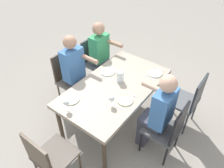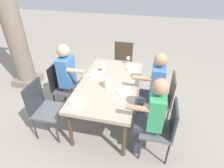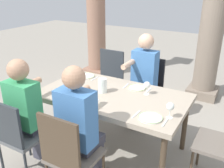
# 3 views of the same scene
# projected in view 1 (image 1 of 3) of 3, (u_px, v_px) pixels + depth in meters

# --- Properties ---
(ground_plane) EXTENTS (16.00, 16.00, 0.00)m
(ground_plane) POSITION_uv_depth(u_px,v_px,m) (115.00, 120.00, 3.62)
(ground_plane) COLOR gray
(dining_table) EXTENTS (1.71, 0.97, 0.74)m
(dining_table) POSITION_uv_depth(u_px,v_px,m) (115.00, 89.00, 3.19)
(dining_table) COLOR tan
(dining_table) RESTS_ON ground
(chair_west_north) EXTENTS (0.44, 0.44, 0.95)m
(chair_west_north) POSITION_uv_depth(u_px,v_px,m) (188.00, 99.00, 3.22)
(chair_west_north) COLOR #5B5E61
(chair_west_north) RESTS_ON ground
(chair_west_south) EXTENTS (0.44, 0.44, 0.91)m
(chair_west_south) POSITION_uv_depth(u_px,v_px,m) (95.00, 59.00, 4.07)
(chair_west_south) COLOR #5B5E61
(chair_west_south) RESTS_ON ground
(chair_mid_north) EXTENTS (0.44, 0.44, 0.93)m
(chair_mid_north) POSITION_uv_depth(u_px,v_px,m) (168.00, 128.00, 2.82)
(chair_mid_north) COLOR #4F4F50
(chair_mid_north) RESTS_ON ground
(chair_mid_south) EXTENTS (0.44, 0.44, 0.95)m
(chair_mid_south) POSITION_uv_depth(u_px,v_px,m) (69.00, 76.00, 3.65)
(chair_mid_south) COLOR #6A6158
(chair_mid_south) RESTS_ON ground
(chair_head_east) EXTENTS (0.44, 0.44, 0.93)m
(chair_head_east) POSITION_uv_depth(u_px,v_px,m) (49.00, 156.00, 2.49)
(chair_head_east) COLOR #6A6158
(chair_head_east) RESTS_ON ground
(diner_woman_green) EXTENTS (0.35, 0.50, 1.32)m
(diner_woman_green) POSITION_uv_depth(u_px,v_px,m) (158.00, 112.00, 2.79)
(diner_woman_green) COLOR #3F3F4C
(diner_woman_green) RESTS_ON ground
(diner_man_white) EXTENTS (0.35, 0.49, 1.32)m
(diner_man_white) POSITION_uv_depth(u_px,v_px,m) (77.00, 72.00, 3.46)
(diner_man_white) COLOR #3F3F4C
(diner_man_white) RESTS_ON ground
(diner_guest_third) EXTENTS (0.35, 0.50, 1.28)m
(diner_guest_third) POSITION_uv_depth(u_px,v_px,m) (102.00, 55.00, 3.88)
(diner_guest_third) COLOR #3F3F4C
(diner_guest_third) RESTS_ON ground
(plate_0) EXTENTS (0.23, 0.23, 0.02)m
(plate_0) POSITION_uv_depth(u_px,v_px,m) (155.00, 73.00, 3.36)
(plate_0) COLOR white
(plate_0) RESTS_ON dining_table
(fork_0) EXTENTS (0.03, 0.17, 0.01)m
(fork_0) POSITION_uv_depth(u_px,v_px,m) (159.00, 69.00, 3.46)
(fork_0) COLOR silver
(fork_0) RESTS_ON dining_table
(spoon_0) EXTENTS (0.02, 0.17, 0.01)m
(spoon_0) POSITION_uv_depth(u_px,v_px,m) (150.00, 78.00, 3.27)
(spoon_0) COLOR silver
(spoon_0) RESTS_ON dining_table
(plate_1) EXTENTS (0.25, 0.25, 0.02)m
(plate_1) POSITION_uv_depth(u_px,v_px,m) (107.00, 71.00, 3.40)
(plate_1) COLOR white
(plate_1) RESTS_ON dining_table
(fork_1) EXTENTS (0.02, 0.17, 0.01)m
(fork_1) POSITION_uv_depth(u_px,v_px,m) (113.00, 67.00, 3.50)
(fork_1) COLOR silver
(fork_1) RESTS_ON dining_table
(spoon_1) EXTENTS (0.03, 0.17, 0.01)m
(spoon_1) POSITION_uv_depth(u_px,v_px,m) (101.00, 76.00, 3.31)
(spoon_1) COLOR silver
(spoon_1) RESTS_ON dining_table
(plate_2) EXTENTS (0.22, 0.22, 0.02)m
(plate_2) POSITION_uv_depth(u_px,v_px,m) (125.00, 100.00, 2.90)
(plate_2) COLOR silver
(plate_2) RESTS_ON dining_table
(wine_glass_2) EXTENTS (0.08, 0.08, 0.16)m
(wine_glass_2) POSITION_uv_depth(u_px,v_px,m) (112.00, 99.00, 2.77)
(wine_glass_2) COLOR white
(wine_glass_2) RESTS_ON dining_table
(fork_2) EXTENTS (0.03, 0.17, 0.01)m
(fork_2) POSITION_uv_depth(u_px,v_px,m) (131.00, 95.00, 2.99)
(fork_2) COLOR silver
(fork_2) RESTS_ON dining_table
(spoon_2) EXTENTS (0.02, 0.17, 0.01)m
(spoon_2) POSITION_uv_depth(u_px,v_px,m) (119.00, 107.00, 2.81)
(spoon_2) COLOR silver
(spoon_2) RESTS_ON dining_table
(plate_3) EXTENTS (0.24, 0.24, 0.02)m
(plate_3) POSITION_uv_depth(u_px,v_px,m) (71.00, 99.00, 2.92)
(plate_3) COLOR white
(plate_3) RESTS_ON dining_table
(wine_glass_3) EXTENTS (0.08, 0.08, 0.16)m
(wine_glass_3) POSITION_uv_depth(u_px,v_px,m) (67.00, 103.00, 2.71)
(wine_glass_3) COLOR white
(wine_glass_3) RESTS_ON dining_table
(fork_3) EXTENTS (0.02, 0.17, 0.01)m
(fork_3) POSITION_uv_depth(u_px,v_px,m) (79.00, 93.00, 3.01)
(fork_3) COLOR silver
(fork_3) RESTS_ON dining_table
(spoon_3) EXTENTS (0.02, 0.17, 0.01)m
(spoon_3) POSITION_uv_depth(u_px,v_px,m) (63.00, 106.00, 2.83)
(spoon_3) COLOR silver
(spoon_3) RESTS_ON dining_table
(water_pitcher) EXTENTS (0.11, 0.11, 0.17)m
(water_pitcher) POSITION_uv_depth(u_px,v_px,m) (120.00, 77.00, 3.18)
(water_pitcher) COLOR white
(water_pitcher) RESTS_ON dining_table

